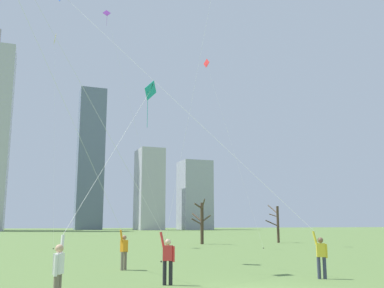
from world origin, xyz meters
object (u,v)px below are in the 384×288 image
at_px(kite_flyer_midfield_center_teal, 79,230).
at_px(kite_flyer_foreground_right_orange, 87,164).
at_px(distant_kite_drifting_right_purple, 115,45).
at_px(distant_kite_drifting_left_red, 211,77).
at_px(bare_tree_leftmost, 277,223).
at_px(kite_flyer_foreground_left_green, 124,176).
at_px(bare_tree_rightmost, 202,221).
at_px(distant_kite_high_overhead_yellow, 55,52).
at_px(kite_flyer_midfield_left_blue, 250,184).

distance_m(kite_flyer_midfield_center_teal, kite_flyer_foreground_right_orange, 7.04).
relative_size(distant_kite_drifting_right_purple, distant_kite_drifting_left_red, 1.20).
height_order(kite_flyer_midfield_center_teal, bare_tree_leftmost, kite_flyer_midfield_center_teal).
height_order(kite_flyer_foreground_left_green, kite_flyer_foreground_right_orange, kite_flyer_foreground_left_green).
height_order(distant_kite_drifting_left_red, bare_tree_rightmost, distant_kite_drifting_left_red).
bearing_deg(distant_kite_drifting_left_red, bare_tree_leftmost, 23.20).
bearing_deg(bare_tree_leftmost, kite_flyer_foreground_left_green, -129.62).
height_order(kite_flyer_foreground_right_orange, distant_kite_drifting_left_red, distant_kite_drifting_left_red).
bearing_deg(bare_tree_leftmost, distant_kite_drifting_left_red, -156.80).
distance_m(kite_flyer_midfield_center_teal, distant_kite_high_overhead_yellow, 35.46).
distance_m(kite_flyer_foreground_right_orange, distant_kite_drifting_left_red, 28.28).
relative_size(distant_kite_drifting_right_purple, distant_kite_high_overhead_yellow, 1.09).
distance_m(kite_flyer_foreground_left_green, distant_kite_drifting_left_red, 31.04).
height_order(distant_kite_high_overhead_yellow, bare_tree_leftmost, distant_kite_high_overhead_yellow).
height_order(kite_flyer_midfield_center_teal, distant_kite_drifting_right_purple, distant_kite_drifting_right_purple).
distance_m(kite_flyer_midfield_center_teal, kite_flyer_foreground_left_green, 3.77).
bearing_deg(kite_flyer_midfield_left_blue, kite_flyer_foreground_right_orange, 160.46).
bearing_deg(kite_flyer_foreground_left_green, kite_flyer_midfield_left_blue, 12.25).
xyz_separation_m(distant_kite_drifting_left_red, bare_tree_leftmost, (9.93, 4.26, -15.00)).
bearing_deg(distant_kite_high_overhead_yellow, bare_tree_rightmost, 0.66).
relative_size(kite_flyer_midfield_left_blue, bare_tree_rightmost, 3.67).
relative_size(kite_flyer_midfield_left_blue, distant_kite_drifting_right_purple, 0.75).
bearing_deg(distant_kite_drifting_left_red, bare_tree_rightmost, 83.09).
distance_m(kite_flyer_midfield_center_teal, distant_kite_drifting_right_purple, 33.52).
bearing_deg(kite_flyer_foreground_right_orange, distant_kite_drifting_right_purple, 77.55).
xyz_separation_m(kite_flyer_foreground_right_orange, kite_flyer_midfield_left_blue, (6.91, -2.45, -0.86)).
relative_size(kite_flyer_midfield_center_teal, distant_kite_drifting_left_red, 0.46).
bearing_deg(distant_kite_drifting_right_purple, kite_flyer_foreground_left_green, -98.56).
xyz_separation_m(distant_kite_drifting_left_red, distant_kite_high_overhead_yellow, (-15.52, 3.85, 2.09)).
bearing_deg(bare_tree_rightmost, distant_kite_drifting_right_purple, -163.08).
relative_size(kite_flyer_foreground_right_orange, distant_kite_drifting_left_red, 0.85).
relative_size(kite_flyer_foreground_left_green, bare_tree_rightmost, 4.07).
bearing_deg(kite_flyer_foreground_right_orange, kite_flyer_midfield_center_teal, -98.04).
relative_size(kite_flyer_foreground_left_green, kite_flyer_foreground_right_orange, 1.16).
distance_m(distant_kite_drifting_left_red, distant_kite_high_overhead_yellow, 16.13).
relative_size(kite_flyer_midfield_center_teal, distant_kite_high_overhead_yellow, 0.42).
bearing_deg(kite_flyer_midfield_left_blue, distant_kite_high_overhead_yellow, 105.94).
bearing_deg(kite_flyer_midfield_left_blue, bare_tree_rightmost, 72.97).
xyz_separation_m(distant_kite_drifting_right_purple, distant_kite_high_overhead_yellow, (-5.54, 3.00, -0.32)).
height_order(kite_flyer_midfield_left_blue, bare_tree_leftmost, kite_flyer_midfield_left_blue).
bearing_deg(kite_flyer_foreground_left_green, distant_kite_high_overhead_yellow, 93.51).
distance_m(kite_flyer_foreground_left_green, kite_flyer_midfield_left_blue, 6.11).
bearing_deg(kite_flyer_foreground_left_green, kite_flyer_foreground_right_orange, 104.12).
bearing_deg(distant_kite_high_overhead_yellow, distant_kite_drifting_right_purple, -28.47).
distance_m(kite_flyer_foreground_left_green, bare_tree_rightmost, 31.85).
xyz_separation_m(kite_flyer_foreground_left_green, kite_flyer_midfield_left_blue, (5.97, 1.30, -0.00)).
distance_m(kite_flyer_foreground_left_green, bare_tree_leftmost, 37.24).
bearing_deg(distant_kite_high_overhead_yellow, kite_flyer_foreground_left_green, -86.49).
xyz_separation_m(bare_tree_rightmost, bare_tree_leftmost, (9.44, 0.22, -0.16)).
relative_size(kite_flyer_midfield_center_teal, kite_flyer_midfield_left_blue, 0.52).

